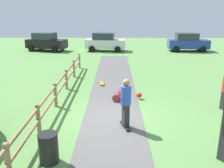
{
  "coord_description": "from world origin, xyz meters",
  "views": [
    {
      "loc": [
        0.1,
        -9.17,
        4.24
      ],
      "look_at": [
        -0.04,
        1.53,
        1.0
      ],
      "focal_mm": 39.41,
      "sensor_mm": 36.0,
      "label": 1
    }
  ],
  "objects_px": {
    "skateboard_loose": "(102,83)",
    "parked_car_blue": "(188,42)",
    "skater_fallen": "(122,93)",
    "parked_car_black": "(46,42)",
    "trash_bin": "(49,148)",
    "parked_car_white": "(105,42)",
    "skater_riding": "(126,101)"
  },
  "relations": [
    {
      "from": "trash_bin",
      "to": "skater_fallen",
      "type": "height_order",
      "value": "trash_bin"
    },
    {
      "from": "trash_bin",
      "to": "parked_car_blue",
      "type": "height_order",
      "value": "parked_car_blue"
    },
    {
      "from": "parked_car_blue",
      "to": "parked_car_black",
      "type": "height_order",
      "value": "same"
    },
    {
      "from": "skater_fallen",
      "to": "skateboard_loose",
      "type": "distance_m",
      "value": 2.44
    },
    {
      "from": "skater_fallen",
      "to": "skateboard_loose",
      "type": "bearing_deg",
      "value": 117.29
    },
    {
      "from": "skater_riding",
      "to": "skater_fallen",
      "type": "relative_size",
      "value": 1.1
    },
    {
      "from": "skater_riding",
      "to": "skateboard_loose",
      "type": "xyz_separation_m",
      "value": [
        -1.17,
        5.52,
        -0.98
      ]
    },
    {
      "from": "skater_riding",
      "to": "parked_car_blue",
      "type": "distance_m",
      "value": 19.38
    },
    {
      "from": "parked_car_blue",
      "to": "parked_car_black",
      "type": "bearing_deg",
      "value": 179.96
    },
    {
      "from": "trash_bin",
      "to": "parked_car_black",
      "type": "relative_size",
      "value": 0.2
    },
    {
      "from": "trash_bin",
      "to": "parked_car_white",
      "type": "height_order",
      "value": "parked_car_white"
    },
    {
      "from": "skater_riding",
      "to": "parked_car_blue",
      "type": "relative_size",
      "value": 0.44
    },
    {
      "from": "skateboard_loose",
      "to": "parked_car_blue",
      "type": "xyz_separation_m",
      "value": [
        8.47,
        12.43,
        0.87
      ]
    },
    {
      "from": "skater_riding",
      "to": "parked_car_blue",
      "type": "bearing_deg",
      "value": 67.88
    },
    {
      "from": "skater_fallen",
      "to": "parked_car_blue",
      "type": "height_order",
      "value": "parked_car_blue"
    },
    {
      "from": "skater_riding",
      "to": "parked_car_black",
      "type": "distance_m",
      "value": 19.58
    },
    {
      "from": "skateboard_loose",
      "to": "parked_car_blue",
      "type": "distance_m",
      "value": 15.06
    },
    {
      "from": "parked_car_blue",
      "to": "parked_car_white",
      "type": "relative_size",
      "value": 0.98
    },
    {
      "from": "parked_car_blue",
      "to": "skater_riding",
      "type": "bearing_deg",
      "value": -112.12
    },
    {
      "from": "skater_fallen",
      "to": "parked_car_black",
      "type": "xyz_separation_m",
      "value": [
        -7.74,
        14.61,
        0.76
      ]
    },
    {
      "from": "skater_riding",
      "to": "skateboard_loose",
      "type": "bearing_deg",
      "value": 101.94
    },
    {
      "from": "skater_riding",
      "to": "skateboard_loose",
      "type": "height_order",
      "value": "skater_riding"
    },
    {
      "from": "trash_bin",
      "to": "parked_car_black",
      "type": "xyz_separation_m",
      "value": [
        -5.5,
        20.16,
        0.51
      ]
    },
    {
      "from": "trash_bin",
      "to": "skateboard_loose",
      "type": "distance_m",
      "value": 7.81
    },
    {
      "from": "parked_car_white",
      "to": "skateboard_loose",
      "type": "bearing_deg",
      "value": -88.57
    },
    {
      "from": "trash_bin",
      "to": "skater_fallen",
      "type": "relative_size",
      "value": 0.53
    },
    {
      "from": "trash_bin",
      "to": "skater_riding",
      "type": "xyz_separation_m",
      "value": [
        2.29,
        2.19,
        0.62
      ]
    },
    {
      "from": "skateboard_loose",
      "to": "parked_car_blue",
      "type": "relative_size",
      "value": 0.19
    },
    {
      "from": "parked_car_white",
      "to": "parked_car_blue",
      "type": "bearing_deg",
      "value": -0.02
    },
    {
      "from": "trash_bin",
      "to": "skater_riding",
      "type": "distance_m",
      "value": 3.23
    },
    {
      "from": "skateboard_loose",
      "to": "parked_car_blue",
      "type": "bearing_deg",
      "value": 55.74
    },
    {
      "from": "skateboard_loose",
      "to": "skater_riding",
      "type": "bearing_deg",
      "value": -78.06
    }
  ]
}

